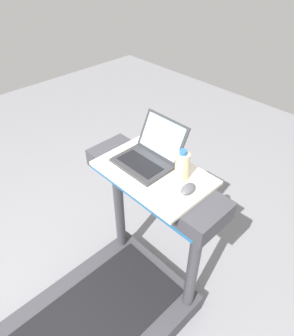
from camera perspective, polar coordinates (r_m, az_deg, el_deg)
treadmill_base at (r=2.16m, az=-11.63°, el=-26.30°), size 0.90×1.64×1.06m
desk_board at (r=1.68m, az=1.22°, el=-0.86°), size 0.63×0.41×0.02m
laptop at (r=1.72m, az=0.31°, el=2.49°), size 0.31×0.32×0.22m
computer_mouse at (r=1.56m, az=7.63°, el=-3.84°), size 0.07×0.11×0.03m
water_bottle at (r=1.59m, az=6.53°, el=0.38°), size 0.07×0.07×0.18m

